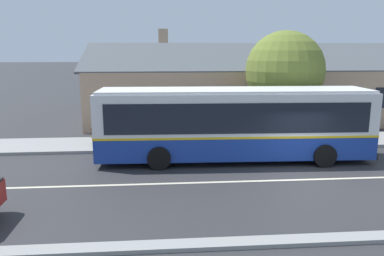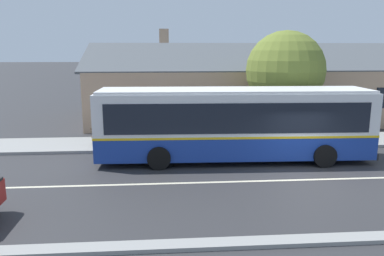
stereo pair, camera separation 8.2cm
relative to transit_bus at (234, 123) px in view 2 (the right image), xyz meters
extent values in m
plane|color=#2D2D30|center=(2.49, -2.90, -1.77)|extent=(300.00, 300.00, 0.00)
cube|color=gray|center=(2.49, 3.10, -1.69)|extent=(60.00, 3.00, 0.15)
cube|color=gray|center=(2.49, -7.65, -1.71)|extent=(60.00, 0.50, 0.12)
cube|color=beige|center=(2.49, -2.90, -1.76)|extent=(60.00, 0.16, 0.01)
cube|color=tan|center=(3.03, 11.21, 0.06)|extent=(22.21, 10.08, 3.66)
cube|color=#4C5156|center=(3.03, 8.69, 2.77)|extent=(22.81, 5.09, 1.91)
cube|color=#4C5156|center=(3.03, 13.72, 2.77)|extent=(22.81, 5.09, 1.91)
cube|color=tan|center=(-3.08, 12.21, 4.15)|extent=(0.70, 0.70, 1.20)
cube|color=black|center=(-4.74, 6.14, 0.25)|extent=(1.10, 0.06, 1.30)
cube|color=black|center=(0.44, 6.14, 0.25)|extent=(1.10, 0.06, 1.30)
cube|color=black|center=(5.62, 6.14, 0.25)|extent=(1.10, 0.06, 1.30)
cube|color=black|center=(10.81, 6.14, 0.25)|extent=(1.10, 0.06, 1.30)
cube|color=#4C3323|center=(6.37, 6.14, -0.72)|extent=(1.00, 0.06, 2.10)
cube|color=navy|center=(-0.02, 0.00, -0.99)|extent=(12.30, 2.86, 1.01)
cube|color=gold|center=(-0.02, 0.00, -0.44)|extent=(12.32, 2.88, 0.10)
cube|color=white|center=(-0.02, 0.00, 0.51)|extent=(12.30, 2.86, 1.79)
cube|color=white|center=(-0.02, 0.00, 1.46)|extent=(12.05, 2.73, 0.12)
cube|color=black|center=(0.02, 1.26, 0.41)|extent=(11.25, 0.36, 1.29)
cube|color=black|center=(-0.05, -1.27, 0.41)|extent=(11.25, 0.36, 1.29)
cube|color=black|center=(6.12, -0.18, 0.41)|extent=(0.11, 2.20, 1.29)
cube|color=black|center=(6.12, -0.18, 1.26)|extent=(0.09, 1.75, 0.24)
cube|color=black|center=(6.14, -0.18, -1.37)|extent=(0.15, 2.50, 0.28)
cube|color=#192D99|center=(-1.51, 1.31, -0.99)|extent=(3.42, 0.13, 0.70)
cube|color=black|center=(4.79, 1.13, -0.22)|extent=(0.90, 0.06, 2.55)
cylinder|color=black|center=(3.81, 1.14, -1.27)|extent=(1.01, 0.31, 1.00)
cylinder|color=black|center=(3.74, -1.36, -1.27)|extent=(1.01, 0.31, 1.00)
cylinder|color=black|center=(-3.34, 1.35, -1.27)|extent=(1.01, 0.31, 1.00)
cylinder|color=black|center=(-3.42, -1.15, -1.27)|extent=(1.01, 0.31, 1.00)
cube|color=brown|center=(-5.99, 2.95, -1.17)|extent=(1.88, 0.10, 0.04)
cube|color=brown|center=(-5.99, 2.80, -1.17)|extent=(1.88, 0.10, 0.04)
cube|color=brown|center=(-5.99, 2.66, -1.17)|extent=(1.88, 0.10, 0.04)
cube|color=brown|center=(-5.99, 2.53, -0.87)|extent=(1.88, 0.04, 0.10)
cube|color=brown|center=(-5.99, 2.53, -0.73)|extent=(1.88, 0.04, 0.10)
cube|color=black|center=(-5.23, 2.80, -1.39)|extent=(0.08, 0.43, 0.45)
cube|color=black|center=(-6.74, 2.80, -1.39)|extent=(0.08, 0.43, 0.45)
cylinder|color=#4C3828|center=(3.57, 3.99, -0.53)|extent=(0.29, 0.29, 2.47)
sphere|color=olive|center=(3.57, 3.99, 2.12)|extent=(4.35, 4.35, 4.35)
camera|label=1|loc=(-3.27, -16.44, 3.23)|focal=35.00mm
camera|label=2|loc=(-3.19, -16.45, 3.23)|focal=35.00mm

